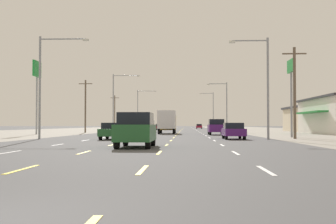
{
  "coord_description": "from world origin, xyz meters",
  "views": [
    {
      "loc": [
        3.01,
        -5.32,
        1.3
      ],
      "look_at": [
        0.06,
        63.0,
        3.3
      ],
      "focal_mm": 46.02,
      "sensor_mm": 36.0,
      "label": 1
    }
  ],
  "objects_px": {
    "suv_inner_left_farther": "(148,126)",
    "streetlight_left_row_0": "(45,79)",
    "streetlight_right_row_0": "(264,81)",
    "streetlight_left_row_2": "(140,106)",
    "sedan_far_right_distant_a": "(199,126)",
    "box_truck_center_turn_far": "(167,121)",
    "suv_far_right_midfar": "(216,127)",
    "sedan_inner_left_farthest": "(159,127)",
    "sedan_far_right_mid": "(233,131)",
    "streetlight_left_row_1": "(116,98)",
    "pole_sign_right_row_1": "(291,76)",
    "streetlight_right_row_2": "(212,108)",
    "suv_center_turn_nearest": "(136,129)",
    "sedan_inner_left_near": "(113,131)",
    "streetlight_right_row_1": "(225,103)",
    "pole_sign_left_row_1": "(37,77)"
  },
  "relations": [
    {
      "from": "suv_far_right_midfar",
      "to": "pole_sign_left_row_1",
      "type": "bearing_deg",
      "value": 177.24
    },
    {
      "from": "box_truck_center_turn_far",
      "to": "streetlight_right_row_0",
      "type": "height_order",
      "value": "streetlight_right_row_0"
    },
    {
      "from": "sedan_far_right_distant_a",
      "to": "streetlight_right_row_0",
      "type": "bearing_deg",
      "value": -88.26
    },
    {
      "from": "box_truck_center_turn_far",
      "to": "suv_inner_left_farther",
      "type": "relative_size",
      "value": 1.47
    },
    {
      "from": "pole_sign_left_row_1",
      "to": "pole_sign_right_row_1",
      "type": "distance_m",
      "value": 32.61
    },
    {
      "from": "streetlight_right_row_2",
      "to": "pole_sign_left_row_1",
      "type": "bearing_deg",
      "value": -114.13
    },
    {
      "from": "sedan_inner_left_near",
      "to": "streetlight_right_row_0",
      "type": "distance_m",
      "value": 13.97
    },
    {
      "from": "suv_inner_left_farther",
      "to": "sedan_far_right_distant_a",
      "type": "xyz_separation_m",
      "value": [
        10.23,
        62.69,
        -0.27
      ]
    },
    {
      "from": "box_truck_center_turn_far",
      "to": "streetlight_left_row_1",
      "type": "relative_size",
      "value": 0.69
    },
    {
      "from": "suv_center_turn_nearest",
      "to": "box_truck_center_turn_far",
      "type": "height_order",
      "value": "box_truck_center_turn_far"
    },
    {
      "from": "pole_sign_left_row_1",
      "to": "streetlight_right_row_1",
      "type": "xyz_separation_m",
      "value": [
        26.56,
        20.69,
        -2.54
      ]
    },
    {
      "from": "suv_inner_left_farther",
      "to": "streetlight_left_row_0",
      "type": "bearing_deg",
      "value": -100.71
    },
    {
      "from": "sedan_inner_left_farthest",
      "to": "pole_sign_right_row_1",
      "type": "distance_m",
      "value": 63.91
    },
    {
      "from": "streetlight_left_row_0",
      "to": "streetlight_left_row_1",
      "type": "height_order",
      "value": "streetlight_left_row_1"
    },
    {
      "from": "sedan_far_right_mid",
      "to": "streetlight_left_row_1",
      "type": "distance_m",
      "value": 41.83
    },
    {
      "from": "sedan_far_right_mid",
      "to": "streetlight_right_row_2",
      "type": "relative_size",
      "value": 0.45
    },
    {
      "from": "suv_far_right_midfar",
      "to": "streetlight_left_row_2",
      "type": "distance_m",
      "value": 62.85
    },
    {
      "from": "box_truck_center_turn_far",
      "to": "sedan_inner_left_farthest",
      "type": "height_order",
      "value": "box_truck_center_turn_far"
    },
    {
      "from": "pole_sign_left_row_1",
      "to": "sedan_far_right_mid",
      "type": "bearing_deg",
      "value": -35.74
    },
    {
      "from": "sedan_inner_left_near",
      "to": "suv_center_turn_nearest",
      "type": "bearing_deg",
      "value": -74.47
    },
    {
      "from": "pole_sign_right_row_1",
      "to": "sedan_inner_left_near",
      "type": "bearing_deg",
      "value": -157.34
    },
    {
      "from": "sedan_far_right_distant_a",
      "to": "suv_inner_left_farther",
      "type": "bearing_deg",
      "value": -99.27
    },
    {
      "from": "sedan_far_right_distant_a",
      "to": "sedan_inner_left_near",
      "type": "bearing_deg",
      "value": -96.1
    },
    {
      "from": "streetlight_right_row_0",
      "to": "streetlight_left_row_2",
      "type": "xyz_separation_m",
      "value": [
        -19.42,
        77.27,
        1.04
      ]
    },
    {
      "from": "pole_sign_right_row_1",
      "to": "streetlight_right_row_0",
      "type": "height_order",
      "value": "streetlight_right_row_0"
    },
    {
      "from": "sedan_far_right_mid",
      "to": "streetlight_right_row_2",
      "type": "bearing_deg",
      "value": 88.05
    },
    {
      "from": "streetlight_left_row_0",
      "to": "streetlight_left_row_2",
      "type": "xyz_separation_m",
      "value": [
        0.05,
        77.27,
        0.77
      ]
    },
    {
      "from": "sedan_inner_left_near",
      "to": "sedan_far_right_mid",
      "type": "bearing_deg",
      "value": 6.96
    },
    {
      "from": "sedan_far_right_mid",
      "to": "streetlight_left_row_1",
      "type": "relative_size",
      "value": 0.43
    },
    {
      "from": "box_truck_center_turn_far",
      "to": "pole_sign_right_row_1",
      "type": "height_order",
      "value": "pole_sign_right_row_1"
    },
    {
      "from": "sedan_inner_left_near",
      "to": "sedan_far_right_mid",
      "type": "distance_m",
      "value": 10.71
    },
    {
      "from": "suv_center_turn_nearest",
      "to": "pole_sign_right_row_1",
      "type": "bearing_deg",
      "value": 55.69
    },
    {
      "from": "streetlight_right_row_2",
      "to": "pole_sign_right_row_1",
      "type": "bearing_deg",
      "value": -86.79
    },
    {
      "from": "streetlight_right_row_1",
      "to": "sedan_far_right_mid",
      "type": "bearing_deg",
      "value": -93.92
    },
    {
      "from": "streetlight_right_row_0",
      "to": "suv_far_right_midfar",
      "type": "bearing_deg",
      "value": 100.28
    },
    {
      "from": "suv_center_turn_nearest",
      "to": "streetlight_right_row_0",
      "type": "distance_m",
      "value": 17.05
    },
    {
      "from": "streetlight_right_row_1",
      "to": "streetlight_left_row_1",
      "type": "bearing_deg",
      "value": 180.0
    },
    {
      "from": "streetlight_left_row_1",
      "to": "suv_center_turn_nearest",
      "type": "bearing_deg",
      "value": -79.39
    },
    {
      "from": "streetlight_right_row_0",
      "to": "sedan_far_right_distant_a",
      "type": "bearing_deg",
      "value": 91.74
    },
    {
      "from": "sedan_inner_left_farthest",
      "to": "streetlight_right_row_1",
      "type": "distance_m",
      "value": 32.44
    },
    {
      "from": "streetlight_left_row_0",
      "to": "sedan_inner_left_farthest",
      "type": "bearing_deg",
      "value": 84.96
    },
    {
      "from": "sedan_far_right_mid",
      "to": "sedan_inner_left_farthest",
      "type": "xyz_separation_m",
      "value": [
        -10.86,
        67.12,
        0.0
      ]
    },
    {
      "from": "pole_sign_left_row_1",
      "to": "suv_far_right_midfar",
      "type": "bearing_deg",
      "value": -2.76
    },
    {
      "from": "box_truck_center_turn_far",
      "to": "streetlight_left_row_0",
      "type": "xyz_separation_m",
      "value": [
        -9.87,
        -23.61,
        3.59
      ]
    },
    {
      "from": "box_truck_center_turn_far",
      "to": "pole_sign_right_row_1",
      "type": "bearing_deg",
      "value": -51.46
    },
    {
      "from": "suv_far_right_midfar",
      "to": "pole_sign_right_row_1",
      "type": "distance_m",
      "value": 13.45
    },
    {
      "from": "suv_center_turn_nearest",
      "to": "streetlight_left_row_1",
      "type": "height_order",
      "value": "streetlight_left_row_1"
    },
    {
      "from": "streetlight_left_row_0",
      "to": "streetlight_right_row_2",
      "type": "xyz_separation_m",
      "value": [
        19.46,
        77.27,
        0.26
      ]
    },
    {
      "from": "suv_far_right_midfar",
      "to": "suv_inner_left_farther",
      "type": "height_order",
      "value": "same"
    },
    {
      "from": "streetlight_left_row_0",
      "to": "streetlight_left_row_1",
      "type": "distance_m",
      "value": 38.64
    }
  ]
}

